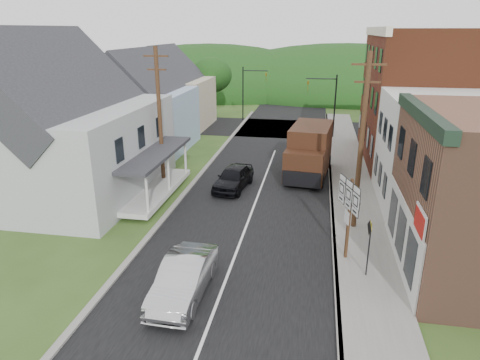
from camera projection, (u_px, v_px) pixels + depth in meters
The scene contains 24 objects.
ground at pixel (237, 251), 20.29m from camera, with size 120.00×120.00×0.00m, color #2D4719.
road at pixel (263, 181), 29.56m from camera, with size 9.00×90.00×0.02m, color black.
cross_road at pixel (284, 128), 45.34m from camera, with size 60.00×9.00×0.02m, color black.
sidewalk_right at pixel (353, 196), 26.70m from camera, with size 2.80×55.00×0.15m, color slate.
curb_right at pixel (331, 195), 26.92m from camera, with size 0.20×55.00×0.15m, color slate.
curb_left at pixel (190, 186), 28.46m from camera, with size 0.30×55.00×0.12m, color slate.
storefront_white at pixel (456, 154), 24.28m from camera, with size 8.00×7.00×6.50m, color silver.
storefront_red at pixel (424, 98), 32.51m from camera, with size 8.00×12.00×10.00m, color #622C17.
house_gray at pixel (64, 127), 26.44m from camera, with size 10.20×12.24×8.35m.
house_blue at pixel (147, 106), 36.66m from camera, with size 7.14×8.16×7.28m.
house_cream at pixel (175, 92), 45.10m from camera, with size 7.14×8.16×7.28m.
utility_pole_right at pixel (361, 143), 21.05m from camera, with size 1.60×0.26×9.00m.
utility_pole_left at pixel (160, 117), 27.24m from camera, with size 1.60×0.26×9.00m.
traffic_signal_right at pixel (328, 99), 40.12m from camera, with size 2.87×0.20×6.00m.
traffic_signal_left at pixel (249, 87), 48.05m from camera, with size 2.87×0.20×6.00m.
tree_left_b at pixel (47, 99), 32.63m from camera, with size 4.80×4.80×6.94m.
tree_left_c at pixel (77, 74), 40.03m from camera, with size 5.80×5.80×8.41m.
tree_left_d at pixel (211, 75), 49.85m from camera, with size 4.80×4.80×6.94m.
forested_ridge at pixel (297, 92), 71.32m from camera, with size 90.00×30.00×16.00m, color #113811.
silver_sedan at pixel (184, 278), 16.65m from camera, with size 1.65×4.72×1.56m, color #B1B1B6.
dark_sedan at pixel (234, 178), 27.95m from camera, with size 1.79×4.46×1.52m, color black.
delivery_van at pixel (309, 152), 30.04m from camera, with size 3.27×6.65×3.58m.
route_sign_cluster at pixel (349, 208), 18.64m from camera, with size 0.78×2.05×3.76m.
warning_sign at pixel (369, 240), 17.51m from camera, with size 0.15×0.70×2.55m.
Camera 1 is at (3.33, -17.69, 9.95)m, focal length 32.00 mm.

